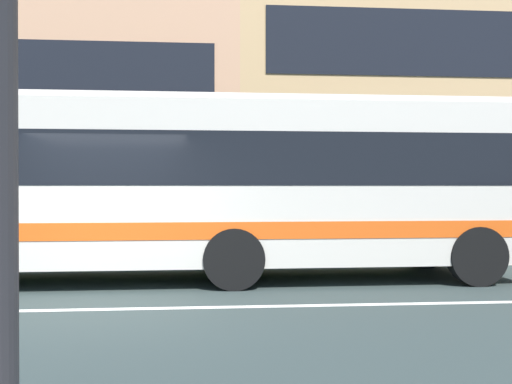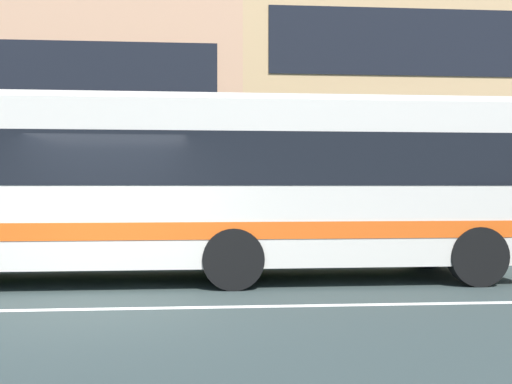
% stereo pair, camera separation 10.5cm
% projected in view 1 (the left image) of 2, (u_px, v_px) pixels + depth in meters
% --- Properties ---
extents(ground_plane, '(160.00, 160.00, 0.00)m').
position_uv_depth(ground_plane, '(91.00, 310.00, 8.23)').
color(ground_plane, '#303C3A').
extents(lane_centre_line, '(60.00, 0.16, 0.01)m').
position_uv_depth(lane_centre_line, '(91.00, 309.00, 8.23)').
color(lane_centre_line, silver).
rests_on(lane_centre_line, ground_plane).
extents(hedge_row_far, '(15.55, 1.10, 1.00)m').
position_uv_depth(hedge_row_far, '(86.00, 235.00, 14.49)').
color(hedge_row_far, '#224D16').
rests_on(hedge_row_far, ground_plane).
extents(apartment_block_right, '(21.09, 9.83, 11.17)m').
position_uv_depth(apartment_block_right, '(482.00, 94.00, 25.59)').
color(apartment_block_right, tan).
rests_on(apartment_block_right, ground_plane).
extents(transit_bus, '(11.69, 2.65, 3.20)m').
position_uv_depth(transit_bus, '(189.00, 181.00, 10.84)').
color(transit_bus, beige).
rests_on(transit_bus, ground_plane).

